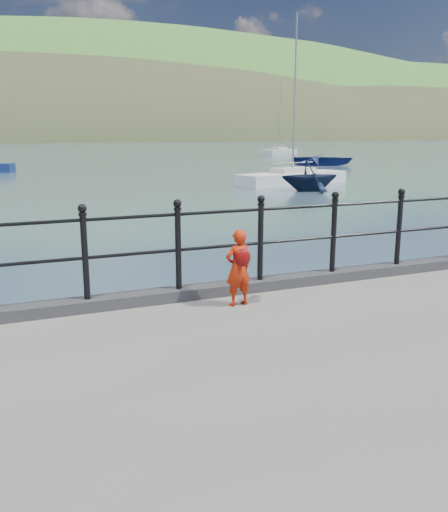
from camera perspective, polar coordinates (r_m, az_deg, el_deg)
name	(u,v)px	position (r m, az deg, el deg)	size (l,w,h in m)	color
ground	(217,357)	(7.98, -0.76, -10.63)	(600.00, 600.00, 0.00)	#2D4251
kerb	(221,289)	(7.47, -0.36, -3.49)	(60.00, 0.30, 0.15)	#28282B
railing	(221,236)	(7.30, -0.36, 2.16)	(18.11, 0.11, 1.20)	black
far_shore	(100,190)	(250.93, -12.93, 6.80)	(830.00, 200.00, 156.00)	#333A21
child	(238,267)	(6.90, 1.53, -1.19)	(0.39, 0.33, 0.99)	red
launch_blue	(323,159)	(53.43, 10.36, 10.01)	(4.04, 5.65, 1.17)	navy
launch_navy	(310,176)	(29.97, 9.02, 8.36)	(2.78, 3.22, 1.70)	#0E1932
sailboat_far	(279,152)	(77.11, 5.84, 10.83)	(7.01, 5.46, 10.02)	beige
sailboat_near	(292,178)	(34.03, 7.20, 8.10)	(7.74, 3.77, 10.09)	white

